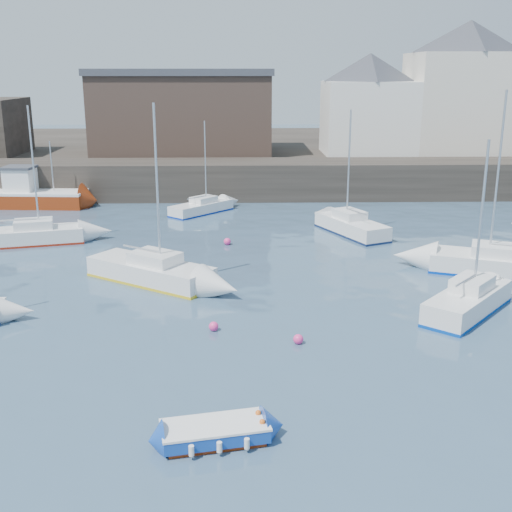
{
  "coord_description": "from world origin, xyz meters",
  "views": [
    {
      "loc": [
        -0.74,
        -18.24,
        10.29
      ],
      "look_at": [
        0.0,
        12.0,
        1.5
      ],
      "focal_mm": 45.0,
      "sensor_mm": 36.0,
      "label": 1
    }
  ],
  "objects_px": {
    "buoy_far": "(227,245)",
    "buoy_near": "(214,330)",
    "blue_dinghy": "(215,432)",
    "sailboat_h": "(202,207)",
    "sailboat_f": "(351,226)",
    "sailboat_c": "(468,301)",
    "fishing_boat": "(33,194)",
    "sailboat_b": "(151,271)",
    "sailboat_d": "(502,264)",
    "sailboat_e": "(30,235)",
    "buoy_mid": "(298,343)"
  },
  "relations": [
    {
      "from": "sailboat_d",
      "to": "buoy_far",
      "type": "height_order",
      "value": "sailboat_d"
    },
    {
      "from": "sailboat_e",
      "to": "buoy_mid",
      "type": "height_order",
      "value": "sailboat_e"
    },
    {
      "from": "buoy_mid",
      "to": "buoy_near",
      "type": "bearing_deg",
      "value": 157.58
    },
    {
      "from": "sailboat_b",
      "to": "buoy_mid",
      "type": "xyz_separation_m",
      "value": [
        6.74,
        -7.8,
        -0.58
      ]
    },
    {
      "from": "blue_dinghy",
      "to": "buoy_mid",
      "type": "distance_m",
      "value": 7.48
    },
    {
      "from": "blue_dinghy",
      "to": "buoy_near",
      "type": "relative_size",
      "value": 8.21
    },
    {
      "from": "blue_dinghy",
      "to": "sailboat_e",
      "type": "bearing_deg",
      "value": 118.73
    },
    {
      "from": "sailboat_f",
      "to": "sailboat_h",
      "type": "height_order",
      "value": "sailboat_f"
    },
    {
      "from": "buoy_near",
      "to": "blue_dinghy",
      "type": "bearing_deg",
      "value": -87.49
    },
    {
      "from": "buoy_far",
      "to": "buoy_near",
      "type": "bearing_deg",
      "value": -91.33
    },
    {
      "from": "blue_dinghy",
      "to": "buoy_near",
      "type": "bearing_deg",
      "value": 92.51
    },
    {
      "from": "sailboat_c",
      "to": "buoy_mid",
      "type": "xyz_separation_m",
      "value": [
        -7.74,
        -3.09,
        -0.58
      ]
    },
    {
      "from": "sailboat_b",
      "to": "sailboat_h",
      "type": "xyz_separation_m",
      "value": [
        1.61,
        16.16,
        -0.14
      ]
    },
    {
      "from": "buoy_near",
      "to": "buoy_far",
      "type": "distance_m",
      "value": 13.48
    },
    {
      "from": "sailboat_d",
      "to": "buoy_near",
      "type": "distance_m",
      "value": 16.44
    },
    {
      "from": "blue_dinghy",
      "to": "buoy_near",
      "type": "distance_m",
      "value": 8.25
    },
    {
      "from": "buoy_mid",
      "to": "fishing_boat",
      "type": "bearing_deg",
      "value": 124.65
    },
    {
      "from": "buoy_far",
      "to": "sailboat_h",
      "type": "bearing_deg",
      "value": 102.92
    },
    {
      "from": "sailboat_d",
      "to": "sailboat_h",
      "type": "height_order",
      "value": "sailboat_d"
    },
    {
      "from": "buoy_near",
      "to": "sailboat_b",
      "type": "bearing_deg",
      "value": 117.84
    },
    {
      "from": "sailboat_h",
      "to": "sailboat_f",
      "type": "bearing_deg",
      "value": -33.25
    },
    {
      "from": "sailboat_f",
      "to": "buoy_far",
      "type": "distance_m",
      "value": 8.41
    },
    {
      "from": "buoy_near",
      "to": "buoy_mid",
      "type": "height_order",
      "value": "buoy_mid"
    },
    {
      "from": "sailboat_d",
      "to": "buoy_near",
      "type": "height_order",
      "value": "sailboat_d"
    },
    {
      "from": "sailboat_f",
      "to": "buoy_far",
      "type": "bearing_deg",
      "value": -162.92
    },
    {
      "from": "buoy_far",
      "to": "blue_dinghy",
      "type": "bearing_deg",
      "value": -89.87
    },
    {
      "from": "blue_dinghy",
      "to": "sailboat_e",
      "type": "xyz_separation_m",
      "value": [
        -12.19,
        22.24,
        0.22
      ]
    },
    {
      "from": "sailboat_f",
      "to": "buoy_mid",
      "type": "height_order",
      "value": "sailboat_f"
    },
    {
      "from": "sailboat_f",
      "to": "fishing_boat",
      "type": "bearing_deg",
      "value": 158.24
    },
    {
      "from": "buoy_near",
      "to": "buoy_far",
      "type": "xyz_separation_m",
      "value": [
        0.31,
        13.47,
        0.0
      ]
    },
    {
      "from": "buoy_near",
      "to": "buoy_far",
      "type": "bearing_deg",
      "value": 88.67
    },
    {
      "from": "sailboat_c",
      "to": "buoy_mid",
      "type": "bearing_deg",
      "value": -158.26
    },
    {
      "from": "sailboat_e",
      "to": "sailboat_f",
      "type": "xyz_separation_m",
      "value": [
        20.17,
        1.93,
        0.01
      ]
    },
    {
      "from": "blue_dinghy",
      "to": "sailboat_h",
      "type": "relative_size",
      "value": 0.49
    },
    {
      "from": "sailboat_f",
      "to": "sailboat_h",
      "type": "xyz_separation_m",
      "value": [
        -10.11,
        6.63,
        -0.12
      ]
    },
    {
      "from": "fishing_boat",
      "to": "buoy_near",
      "type": "distance_m",
      "value": 29.45
    },
    {
      "from": "sailboat_d",
      "to": "buoy_mid",
      "type": "distance_m",
      "value": 14.28
    },
    {
      "from": "blue_dinghy",
      "to": "buoy_near",
      "type": "height_order",
      "value": "blue_dinghy"
    },
    {
      "from": "sailboat_d",
      "to": "sailboat_h",
      "type": "distance_m",
      "value": 22.61
    },
    {
      "from": "blue_dinghy",
      "to": "buoy_mid",
      "type": "bearing_deg",
      "value": 66.34
    },
    {
      "from": "fishing_boat",
      "to": "sailboat_d",
      "type": "bearing_deg",
      "value": -31.25
    },
    {
      "from": "sailboat_h",
      "to": "sailboat_c",
      "type": "bearing_deg",
      "value": -58.33
    },
    {
      "from": "sailboat_b",
      "to": "sailboat_f",
      "type": "bearing_deg",
      "value": 39.11
    },
    {
      "from": "fishing_boat",
      "to": "buoy_far",
      "type": "bearing_deg",
      "value": -37.52
    },
    {
      "from": "fishing_boat",
      "to": "sailboat_b",
      "type": "distance_m",
      "value": 22.21
    },
    {
      "from": "sailboat_d",
      "to": "sailboat_e",
      "type": "relative_size",
      "value": 1.13
    },
    {
      "from": "sailboat_c",
      "to": "buoy_far",
      "type": "distance_m",
      "value": 15.98
    },
    {
      "from": "sailboat_b",
      "to": "sailboat_h",
      "type": "distance_m",
      "value": 16.24
    },
    {
      "from": "sailboat_d",
      "to": "buoy_near",
      "type": "xyz_separation_m",
      "value": [
        -14.78,
        -7.17,
        -0.57
      ]
    },
    {
      "from": "sailboat_d",
      "to": "sailboat_e",
      "type": "height_order",
      "value": "sailboat_d"
    }
  ]
}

